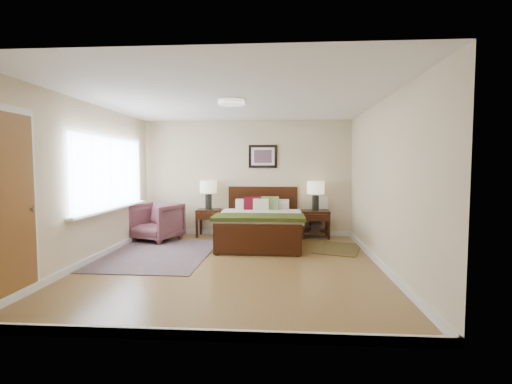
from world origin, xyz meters
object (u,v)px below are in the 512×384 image
lamp_right (316,190)px  armchair (157,222)px  lamp_left (208,189)px  nightstand_left (209,215)px  bed (260,219)px  rug_persian (158,254)px  nightstand_right (315,221)px

lamp_right → armchair: 3.34m
lamp_left → lamp_right: (2.28, 0.00, -0.01)m
lamp_left → nightstand_left: bearing=-90.0°
lamp_left → bed: bearing=-32.1°
lamp_left → rug_persian: (-0.54, -1.70, -1.01)m
nightstand_right → rug_persian: (-2.82, -1.69, -0.35)m
bed → armchair: bed is taller
nightstand_left → rug_persian: (-0.54, -1.68, -0.46)m
nightstand_left → armchair: (-0.96, -0.51, -0.08)m
bed → lamp_left: 1.47m
lamp_right → bed: bearing=-147.1°
armchair → nightstand_left: bearing=50.8°
bed → lamp_right: 1.44m
nightstand_right → lamp_right: bearing=90.0°
lamp_right → rug_persian: size_ratio=0.25×
bed → nightstand_right: size_ratio=3.35×
nightstand_right → rug_persian: size_ratio=0.24×
nightstand_left → nightstand_right: (2.28, 0.01, -0.11)m
bed → armchair: (-2.12, 0.19, -0.10)m
bed → nightstand_right: (1.12, 0.71, -0.13)m
bed → nightstand_left: bearing=148.7°
bed → rug_persian: bearing=-150.1°
nightstand_left → rug_persian: size_ratio=0.24×
armchair → lamp_left: bearing=51.8°
nightstand_left → armchair: bearing=-151.9°
nightstand_right → lamp_left: (-2.28, 0.01, 0.67)m
bed → nightstand_left: bed is taller
bed → lamp_right: (1.12, 0.73, 0.52)m
bed → nightstand_right: bearing=32.5°
armchair → rug_persian: size_ratio=0.34×
bed → rug_persian: size_ratio=0.80×
bed → lamp_left: (-1.16, 0.73, 0.53)m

